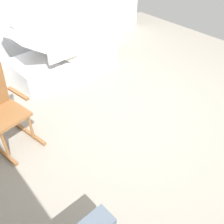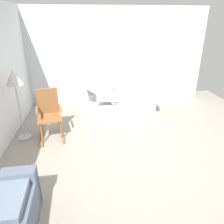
{
  "view_description": "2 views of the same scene",
  "coord_description": "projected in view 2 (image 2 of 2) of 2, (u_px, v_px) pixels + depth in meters",
  "views": [
    {
      "loc": [
        -1.9,
        2.2,
        2.44
      ],
      "look_at": [
        -0.21,
        0.77,
        0.64
      ],
      "focal_mm": 40.56,
      "sensor_mm": 36.0,
      "label": 1
    },
    {
      "loc": [
        -3.32,
        0.84,
        2.31
      ],
      "look_at": [
        0.03,
        0.44,
        0.84
      ],
      "focal_mm": 33.57,
      "sensor_mm": 36.0,
      "label": 2
    }
  ],
  "objects": [
    {
      "name": "rocking_chair",
      "position": [
        49.0,
        114.0,
        4.41
      ],
      "size": [
        0.83,
        0.6,
        1.05
      ],
      "color": "brown",
      "rests_on": "ground"
    },
    {
      "name": "floor_lamp",
      "position": [
        15.0,
        82.0,
        4.01
      ],
      "size": [
        0.34,
        0.34,
        1.48
      ],
      "color": "#B2B5BA",
      "rests_on": "ground"
    },
    {
      "name": "hospital_bed",
      "position": [
        117.0,
        101.0,
        5.72
      ],
      "size": [
        1.06,
        2.09,
        1.13
      ],
      "color": "silver",
      "rests_on": "ground"
    },
    {
      "name": "side_wall",
      "position": [
        116.0,
        57.0,
        6.07
      ],
      "size": [
        0.1,
        5.2,
        2.7
      ],
      "primitive_type": "cube",
      "color": "silver",
      "rests_on": "ground"
    },
    {
      "name": "ground_plane",
      "position": [
        135.0,
        151.0,
        4.03
      ],
      "size": [
        6.94,
        6.94,
        0.0
      ],
      "primitive_type": "plane",
      "color": "gray"
    }
  ]
}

